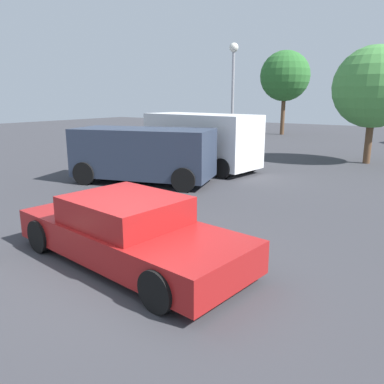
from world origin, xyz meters
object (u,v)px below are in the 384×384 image
Objects in this scene: van_white at (201,140)px; light_post_mid at (233,79)px; sedan_foreground at (129,231)px; suv_dark at (143,153)px.

light_post_mid reaches higher than van_white.
sedan_foreground is 0.96× the size of van_white.
light_post_mid is at bearing -103.35° from suv_dark.
suv_dark is at bearing -85.97° from light_post_mid.
sedan_foreground is at bearing -69.10° from light_post_mid.
sedan_foreground is 0.94× the size of suv_dark.
van_white reaches higher than sedan_foreground.
van_white is at bearing -111.39° from suv_dark.
van_white is 4.84m from light_post_mid.
van_white is 0.98× the size of suv_dark.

